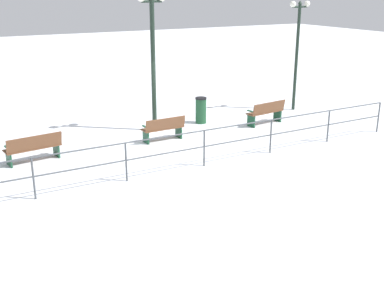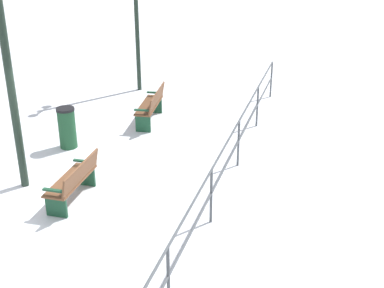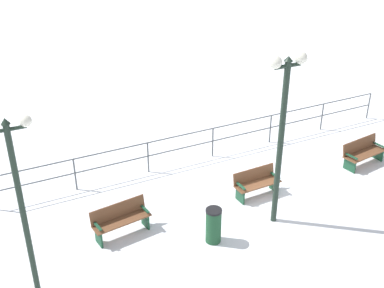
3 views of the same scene
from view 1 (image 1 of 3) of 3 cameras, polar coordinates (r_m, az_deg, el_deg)
The scene contains 8 objects.
ground_plane at distance 16.18m, azimuth -3.32°, elevation 0.36°, with size 80.00×80.00×0.00m, color white.
bench_nearest at distance 18.22m, azimuth 8.79°, elevation 3.78°, with size 0.68×1.62×0.89m.
bench_second at distance 16.09m, azimuth -3.41°, elevation 1.87°, with size 0.55×1.45×0.83m.
bench_third at distance 14.87m, azimuth -18.30°, elevation -0.41°, with size 0.77×1.67×0.85m.
lamppost_near at distance 20.33m, azimuth 12.42°, elevation 11.92°, with size 0.24×0.96×4.42m.
lamppost_middle at distance 16.83m, azimuth -4.69°, elevation 12.19°, with size 0.31×1.05×4.78m.
waterfront_railing at distance 13.70m, azimuth 1.46°, elevation 0.31°, with size 0.05×14.34×1.09m.
trash_bin at distance 18.21m, azimuth 1.06°, elevation 4.03°, with size 0.42×0.42×0.99m.
Camera 1 is at (-13.94, 6.57, 4.94)m, focal length 44.97 mm.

